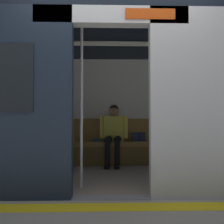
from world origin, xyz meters
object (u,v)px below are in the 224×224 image
object	(u,v)px
bench_seat	(109,147)
person_seated	(114,130)
grab_pole_door	(82,105)
handbag	(138,137)
book	(97,140)
train_car	(106,81)

from	to	relation	value
bench_seat	person_seated	xyz separation A→B (m)	(-0.10, 0.05, 0.33)
bench_seat	person_seated	distance (m)	0.34
grab_pole_door	handbag	bearing A→B (deg)	-118.93
handbag	book	distance (m)	0.84
person_seated	book	size ratio (longest dim) A/B	5.38
bench_seat	book	bearing A→B (deg)	-20.48
train_car	grab_pole_door	distance (m)	0.88
person_seated	book	xyz separation A→B (m)	(0.33, -0.14, -0.21)
person_seated	handbag	world-z (taller)	person_seated
handbag	book	xyz separation A→B (m)	(0.84, -0.01, -0.07)
handbag	grab_pole_door	world-z (taller)	grab_pole_door
person_seated	handbag	xyz separation A→B (m)	(-0.51, -0.13, -0.13)
train_car	book	distance (m)	1.49
handbag	train_car	bearing A→B (deg)	58.44
train_car	bench_seat	bearing A→B (deg)	-93.01
bench_seat	grab_pole_door	size ratio (longest dim) A/B	1.51
train_car	grab_pole_door	world-z (taller)	train_car
person_seated	train_car	bearing A→B (deg)	80.99
train_car	person_seated	world-z (taller)	train_car
person_seated	grab_pole_door	bearing A→B (deg)	73.90
bench_seat	book	size ratio (longest dim) A/B	14.67
book	grab_pole_door	size ratio (longest dim) A/B	0.10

